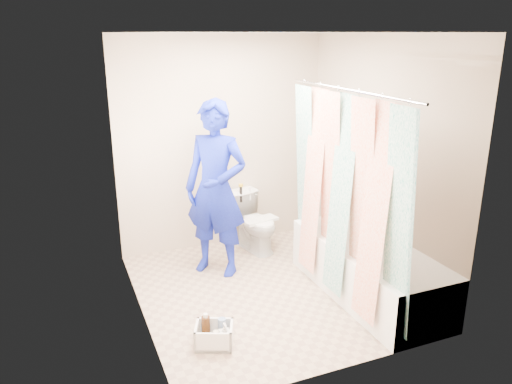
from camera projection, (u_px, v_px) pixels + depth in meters
name	position (u px, v px, depth m)	size (l,w,h in m)	color
floor	(268.00, 290.00, 4.86)	(2.60, 2.60, 0.00)	tan
ceiling	(270.00, 32.00, 4.13)	(2.40, 2.60, 0.02)	white
wall_back	(222.00, 144.00, 5.64)	(2.40, 0.02, 2.40)	tan
wall_front	(347.00, 219.00, 3.35)	(2.40, 0.02, 2.40)	tan
wall_left	(134.00, 187.00, 4.06)	(0.02, 2.60, 2.40)	tan
wall_right	(379.00, 160.00, 4.93)	(0.02, 2.60, 2.40)	tan
bathtub	(368.00, 269.00, 4.72)	(0.70, 1.75, 0.50)	white
curtain_rod	(348.00, 90.00, 4.08)	(0.02, 0.02, 1.90)	silver
shower_curtain	(342.00, 198.00, 4.37)	(0.06, 1.75, 1.80)	white
toilet	(255.00, 222.00, 5.71)	(0.37, 0.65, 0.66)	white
tank_lid	(260.00, 220.00, 5.61)	(0.41, 0.18, 0.03)	white
tank_internals	(243.00, 192.00, 5.73)	(0.16, 0.06, 0.22)	black
plumber	(216.00, 189.00, 5.00)	(0.66, 0.43, 1.80)	#1042A4
cleaning_caddy	(215.00, 336.00, 3.99)	(0.37, 0.34, 0.23)	white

